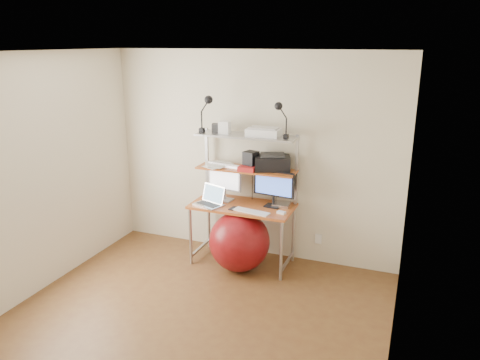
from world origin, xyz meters
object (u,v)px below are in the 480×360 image
object	(u,v)px
monitor_silver	(225,179)
laptop	(211,200)
exercise_ball	(239,241)
printer	(272,162)
monitor_black	(274,186)

from	to	relation	value
monitor_silver	laptop	world-z (taller)	monitor_silver
monitor_silver	exercise_ball	xyz separation A→B (m)	(0.30, -0.28, -0.65)
monitor_silver	printer	xyz separation A→B (m)	(0.57, 0.08, 0.24)
monitor_silver	printer	world-z (taller)	printer
laptop	printer	distance (m)	0.85
monitor_silver	exercise_ball	bearing A→B (deg)	-34.31
monitor_silver	laptop	size ratio (longest dim) A/B	1.24
monitor_silver	printer	distance (m)	0.62
monitor_black	exercise_ball	xyz separation A→B (m)	(-0.32, -0.27, -0.64)
monitor_black	printer	distance (m)	0.27
laptop	monitor_silver	bearing A→B (deg)	88.98
monitor_black	exercise_ball	bearing A→B (deg)	-133.06
monitor_black	exercise_ball	size ratio (longest dim) A/B	0.71
monitor_black	laptop	distance (m)	0.76
monitor_silver	printer	size ratio (longest dim) A/B	1.04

